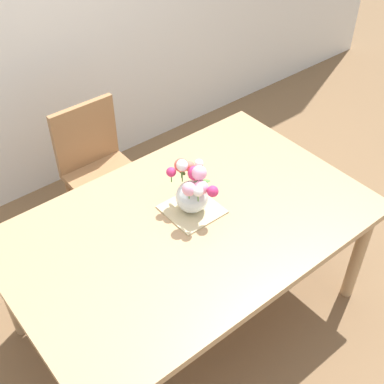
# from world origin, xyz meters

# --- Properties ---
(ground_plane) EXTENTS (12.00, 12.00, 0.00)m
(ground_plane) POSITION_xyz_m (0.00, 0.00, 0.00)
(ground_plane) COLOR brown
(dining_table) EXTENTS (1.79, 1.15, 0.73)m
(dining_table) POSITION_xyz_m (0.00, 0.00, 0.65)
(dining_table) COLOR tan
(dining_table) RESTS_ON ground_plane
(chair_far) EXTENTS (0.42, 0.42, 0.90)m
(chair_far) POSITION_xyz_m (0.01, 0.91, 0.52)
(chair_far) COLOR #9E7047
(chair_far) RESTS_ON ground_plane
(placemat) EXTENTS (0.26, 0.26, 0.01)m
(placemat) POSITION_xyz_m (0.06, 0.06, 0.73)
(placemat) COLOR #CCB789
(placemat) RESTS_ON dining_table
(flower_vase) EXTENTS (0.21, 0.28, 0.27)m
(flower_vase) POSITION_xyz_m (0.07, 0.06, 0.86)
(flower_vase) COLOR silver
(flower_vase) RESTS_ON placemat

